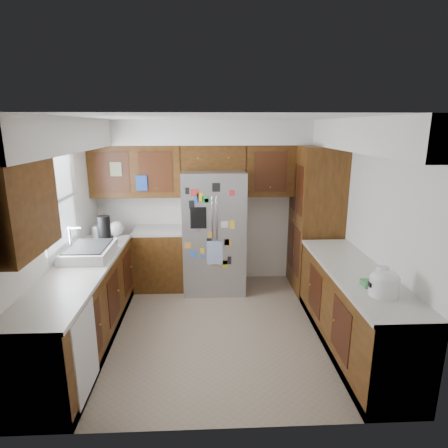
% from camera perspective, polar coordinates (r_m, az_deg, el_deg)
% --- Properties ---
extents(floor, '(3.60, 3.60, 0.00)m').
position_cam_1_polar(floor, '(4.80, -1.16, -15.51)').
color(floor, gray).
rests_on(floor, ground).
extents(room_shell, '(3.64, 3.24, 2.52)m').
position_cam_1_polar(room_shell, '(4.55, -2.74, 7.20)').
color(room_shell, white).
rests_on(room_shell, ground).
extents(left_counter_run, '(1.36, 3.20, 0.92)m').
position_cam_1_polar(left_counter_run, '(4.79, -17.97, -10.56)').
color(left_counter_run, '#3F220C').
rests_on(left_counter_run, ground).
extents(right_counter_run, '(0.63, 2.25, 0.92)m').
position_cam_1_polar(right_counter_run, '(4.47, 19.08, -12.64)').
color(right_counter_run, '#3F220C').
rests_on(right_counter_run, ground).
extents(pantry, '(0.60, 0.90, 2.15)m').
position_cam_1_polar(pantry, '(5.69, 13.74, 0.65)').
color(pantry, '#3F220C').
rests_on(pantry, ground).
extents(fridge, '(0.90, 0.79, 1.80)m').
position_cam_1_polar(fridge, '(5.56, -1.53, -1.12)').
color(fridge, '#9A9A9F').
rests_on(fridge, ground).
extents(bridge_cabinet, '(0.96, 0.34, 0.35)m').
position_cam_1_polar(bridge_cabinet, '(5.60, -1.66, 10.17)').
color(bridge_cabinet, '#3F220C').
rests_on(bridge_cabinet, fridge).
extents(fridge_top_items, '(0.98, 0.37, 0.28)m').
position_cam_1_polar(fridge_top_items, '(5.56, -1.83, 13.24)').
color(fridge_top_items, '#1C489A').
rests_on(fridge_top_items, bridge_cabinet).
extents(sink_assembly, '(0.52, 0.70, 0.37)m').
position_cam_1_polar(sink_assembly, '(4.69, -19.91, -3.93)').
color(sink_assembly, silver).
rests_on(sink_assembly, left_counter_run).
extents(left_counter_clutter, '(0.38, 0.85, 0.38)m').
position_cam_1_polar(left_counter_clutter, '(5.31, -17.33, -0.87)').
color(left_counter_clutter, black).
rests_on(left_counter_clutter, left_counter_run).
extents(rice_cooker, '(0.28, 0.26, 0.23)m').
position_cam_1_polar(rice_cooker, '(3.72, 23.24, -8.20)').
color(rice_cooker, white).
rests_on(rice_cooker, right_counter_run).
extents(paper_towel, '(0.11, 0.11, 0.25)m').
position_cam_1_polar(paper_towel, '(3.78, 22.93, -7.78)').
color(paper_towel, white).
rests_on(paper_towel, right_counter_run).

